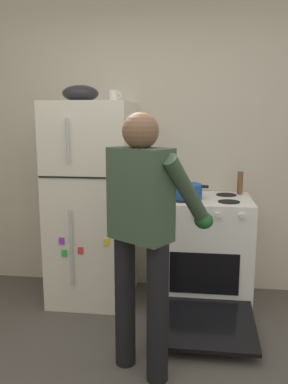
{
  "coord_description": "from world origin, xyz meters",
  "views": [
    {
      "loc": [
        0.35,
        -1.7,
        1.57
      ],
      "look_at": [
        -0.04,
        1.32,
        1.0
      ],
      "focal_mm": 37.38,
      "sensor_mm": 36.0,
      "label": 1
    }
  ],
  "objects_px": {
    "red_pot": "(186,191)",
    "refrigerator": "(93,203)",
    "person_cook": "(145,223)",
    "mixing_bowl": "(80,93)",
    "stove_range": "(204,253)",
    "coffee_mug": "(113,96)",
    "pepper_mill": "(240,183)"
  },
  "relations": [
    {
      "from": "red_pot",
      "to": "mixing_bowl",
      "type": "height_order",
      "value": "mixing_bowl"
    },
    {
      "from": "person_cook",
      "to": "pepper_mill",
      "type": "distance_m",
      "value": 1.37
    },
    {
      "from": "pepper_mill",
      "to": "red_pot",
      "type": "bearing_deg",
      "value": -151.48
    },
    {
      "from": "red_pot",
      "to": "coffee_mug",
      "type": "bearing_deg",
      "value": 170.69
    },
    {
      "from": "red_pot",
      "to": "refrigerator",
      "type": "bearing_deg",
      "value": 176.41
    },
    {
      "from": "refrigerator",
      "to": "red_pot",
      "type": "xyz_separation_m",
      "value": [
        0.79,
        -0.05,
        0.13
      ]
    },
    {
      "from": "refrigerator",
      "to": "mixing_bowl",
      "type": "relative_size",
      "value": 5.73
    },
    {
      "from": "refrigerator",
      "to": "stove_range",
      "type": "bearing_deg",
      "value": -1.06
    },
    {
      "from": "refrigerator",
      "to": "coffee_mug",
      "type": "distance_m",
      "value": 0.91
    },
    {
      "from": "refrigerator",
      "to": "person_cook",
      "type": "distance_m",
      "value": 1.15
    },
    {
      "from": "pepper_mill",
      "to": "mixing_bowl",
      "type": "xyz_separation_m",
      "value": [
        -1.33,
        -0.2,
        0.75
      ]
    },
    {
      "from": "refrigerator",
      "to": "stove_range",
      "type": "relative_size",
      "value": 1.39
    },
    {
      "from": "refrigerator",
      "to": "pepper_mill",
      "type": "xyz_separation_m",
      "value": [
        1.25,
        0.2,
        0.17
      ]
    },
    {
      "from": "refrigerator",
      "to": "red_pot",
      "type": "bearing_deg",
      "value": -3.59
    },
    {
      "from": "stove_range",
      "to": "coffee_mug",
      "type": "distance_m",
      "value": 1.51
    },
    {
      "from": "refrigerator",
      "to": "pepper_mill",
      "type": "relative_size",
      "value": 8.93
    },
    {
      "from": "person_cook",
      "to": "red_pot",
      "type": "relative_size",
      "value": 4.33
    },
    {
      "from": "refrigerator",
      "to": "stove_range",
      "type": "distance_m",
      "value": 1.03
    },
    {
      "from": "coffee_mug",
      "to": "mixing_bowl",
      "type": "xyz_separation_m",
      "value": [
        -0.26,
        -0.05,
        0.02
      ]
    },
    {
      "from": "red_pot",
      "to": "coffee_mug",
      "type": "height_order",
      "value": "coffee_mug"
    },
    {
      "from": "coffee_mug",
      "to": "mixing_bowl",
      "type": "relative_size",
      "value": 0.38
    },
    {
      "from": "person_cook",
      "to": "refrigerator",
      "type": "bearing_deg",
      "value": 120.1
    },
    {
      "from": "refrigerator",
      "to": "person_cook",
      "type": "relative_size",
      "value": 1.06
    },
    {
      "from": "refrigerator",
      "to": "coffee_mug",
      "type": "bearing_deg",
      "value": 15.4
    },
    {
      "from": "person_cook",
      "to": "mixing_bowl",
      "type": "relative_size",
      "value": 5.41
    },
    {
      "from": "stove_range",
      "to": "mixing_bowl",
      "type": "relative_size",
      "value": 4.13
    },
    {
      "from": "pepper_mill",
      "to": "mixing_bowl",
      "type": "distance_m",
      "value": 1.54
    },
    {
      "from": "coffee_mug",
      "to": "person_cook",
      "type": "bearing_deg",
      "value": -69.4
    },
    {
      "from": "person_cook",
      "to": "stove_range",
      "type": "bearing_deg",
      "value": 68.7
    },
    {
      "from": "person_cook",
      "to": "pepper_mill",
      "type": "relative_size",
      "value": 8.43
    },
    {
      "from": "red_pot",
      "to": "pepper_mill",
      "type": "bearing_deg",
      "value": 28.52
    },
    {
      "from": "stove_range",
      "to": "coffee_mug",
      "type": "height_order",
      "value": "coffee_mug"
    }
  ]
}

